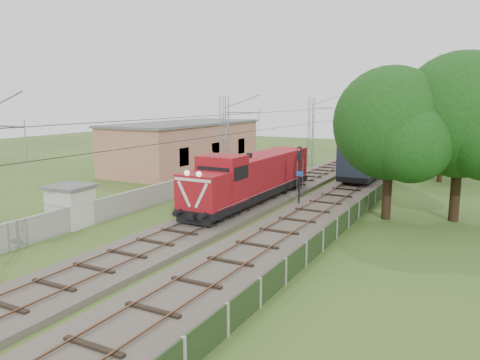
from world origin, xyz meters
The scene contains 15 objects.
ground centered at (0.00, 0.00, 0.00)m, with size 140.00×140.00×0.00m, color #385821.
track_main centered at (0.00, 7.00, 0.18)m, with size 4.20×70.00×0.45m.
track_side centered at (5.00, 20.00, 0.18)m, with size 4.20×80.00×0.45m.
catenary centered at (-2.95, 12.00, 4.05)m, with size 3.31×70.00×8.00m.
boundary_wall centered at (-6.50, 12.00, 0.75)m, with size 0.25×40.00×1.50m, color #9E9E99.
station_building centered at (-15.00, 24.00, 2.63)m, with size 8.40×20.40×5.22m.
fence centered at (8.00, 3.00, 0.60)m, with size 0.12×32.00×1.20m.
locomotive centered at (0.00, 10.84, 2.13)m, with size 2.81×16.03×4.07m.
coach_rake centered at (5.00, 52.23, 2.42)m, with size 2.88×64.28×3.33m.
signal_post centered at (3.30, 11.86, 3.06)m, with size 0.48×0.38×4.46m.
relay_hut centered at (-7.40, 0.49, 1.30)m, with size 2.66×2.66×2.57m.
tree_a centered at (9.68, 11.43, 6.20)m, with size 7.66×7.30×9.93m.
tree_b centered at (13.66, 12.99, 6.73)m, with size 8.33×7.93×10.79m.
tree_c centered at (11.43, 28.01, 4.65)m, with size 5.75×5.48×7.46m.
tree_d centered at (12.18, 35.86, 6.32)m, with size 7.82×7.45×10.14m.
Camera 1 is at (15.16, -19.56, 7.83)m, focal length 35.00 mm.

